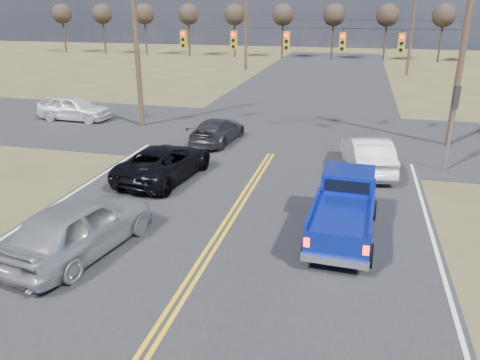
% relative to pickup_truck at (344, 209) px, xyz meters
% --- Properties ---
extents(ground, '(160.00, 160.00, 0.00)m').
position_rel_pickup_truck_xyz_m(ground, '(-3.92, -5.81, -0.92)').
color(ground, brown).
rests_on(ground, ground).
extents(road_main, '(14.00, 120.00, 0.02)m').
position_rel_pickup_truck_xyz_m(road_main, '(-3.92, 4.19, -0.92)').
color(road_main, '#28282B').
rests_on(road_main, ground).
extents(road_cross, '(120.00, 12.00, 0.02)m').
position_rel_pickup_truck_xyz_m(road_cross, '(-3.92, 12.19, -0.92)').
color(road_cross, '#28282B').
rests_on(road_cross, ground).
extents(signal_gantry, '(19.60, 4.83, 10.00)m').
position_rel_pickup_truck_xyz_m(signal_gantry, '(-3.42, 11.98, 4.14)').
color(signal_gantry, '#473323').
rests_on(signal_gantry, ground).
extents(utility_poles, '(19.60, 58.32, 10.00)m').
position_rel_pickup_truck_xyz_m(utility_poles, '(-3.92, 11.19, 4.31)').
color(utility_poles, '#473323').
rests_on(utility_poles, ground).
extents(treeline, '(87.00, 117.80, 7.40)m').
position_rel_pickup_truck_xyz_m(treeline, '(-3.92, 21.15, 4.78)').
color(treeline, '#33261C').
rests_on(treeline, ground).
extents(pickup_truck, '(2.21, 5.14, 1.90)m').
position_rel_pickup_truck_xyz_m(pickup_truck, '(0.00, 0.00, 0.00)').
color(pickup_truck, black).
rests_on(pickup_truck, ground).
extents(silver_suv, '(2.97, 5.54, 1.79)m').
position_rel_pickup_truck_xyz_m(silver_suv, '(-7.69, -3.16, -0.03)').
color(silver_suv, gray).
rests_on(silver_suv, ground).
extents(black_suv, '(3.17, 5.64, 1.49)m').
position_rel_pickup_truck_xyz_m(black_suv, '(-7.78, 3.62, -0.18)').
color(black_suv, black).
rests_on(black_suv, ground).
extents(white_car_queue, '(2.57, 5.21, 1.64)m').
position_rel_pickup_truck_xyz_m(white_car_queue, '(0.75, 6.79, -0.10)').
color(white_car_queue, silver).
rests_on(white_car_queue, ground).
extents(dgrey_car_queue, '(2.34, 4.77, 1.34)m').
position_rel_pickup_truck_xyz_m(dgrey_car_queue, '(-7.22, 9.69, -0.25)').
color(dgrey_car_queue, '#2C2B30').
rests_on(dgrey_car_queue, ground).
extents(cross_car_west, '(2.01, 4.83, 1.63)m').
position_rel_pickup_truck_xyz_m(cross_car_west, '(-17.90, 12.54, -0.11)').
color(cross_car_west, white).
rests_on(cross_car_west, ground).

